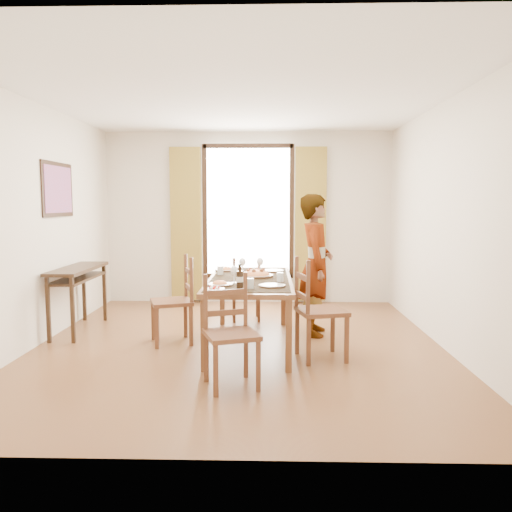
{
  "coord_description": "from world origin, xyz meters",
  "views": [
    {
      "loc": [
        0.33,
        -5.43,
        1.59
      ],
      "look_at": [
        0.19,
        0.08,
        1.0
      ],
      "focal_mm": 35.0,
      "sensor_mm": 36.0,
      "label": 1
    }
  ],
  "objects_px": {
    "pasta_platter": "(256,272)",
    "console_table": "(78,276)",
    "dining_table": "(250,284)",
    "man": "(316,265)"
  },
  "relations": [
    {
      "from": "pasta_platter",
      "to": "console_table",
      "type": "bearing_deg",
      "value": 168.56
    },
    {
      "from": "dining_table",
      "to": "pasta_platter",
      "type": "bearing_deg",
      "value": 57.26
    },
    {
      "from": "console_table",
      "to": "dining_table",
      "type": "bearing_deg",
      "value": -14.17
    },
    {
      "from": "dining_table",
      "to": "man",
      "type": "relative_size",
      "value": 1.15
    },
    {
      "from": "console_table",
      "to": "pasta_platter",
      "type": "height_order",
      "value": "pasta_platter"
    },
    {
      "from": "console_table",
      "to": "dining_table",
      "type": "relative_size",
      "value": 0.61
    },
    {
      "from": "man",
      "to": "dining_table",
      "type": "bearing_deg",
      "value": 126.26
    },
    {
      "from": "dining_table",
      "to": "man",
      "type": "bearing_deg",
      "value": 31.05
    },
    {
      "from": "console_table",
      "to": "pasta_platter",
      "type": "distance_m",
      "value": 2.26
    },
    {
      "from": "man",
      "to": "pasta_platter",
      "type": "height_order",
      "value": "man"
    }
  ]
}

